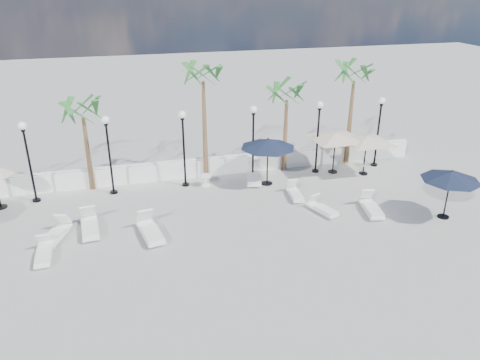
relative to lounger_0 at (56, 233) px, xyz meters
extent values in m
plane|color=#9FA09B|center=(5.78, -2.67, -0.24)|extent=(100.00, 100.00, 0.00)
cube|color=white|center=(5.78, 4.83, 0.21)|extent=(26.00, 0.30, 0.90)
cube|color=white|center=(5.78, 4.83, 0.73)|extent=(26.00, 0.12, 0.08)
cylinder|color=black|center=(-1.22, 3.83, -0.19)|extent=(0.36, 0.36, 0.10)
cylinder|color=black|center=(-1.22, 3.83, 1.51)|extent=(0.10, 0.10, 3.50)
cylinder|color=black|center=(-1.22, 3.83, 3.21)|extent=(0.18, 0.18, 0.10)
sphere|color=white|center=(-1.22, 3.83, 3.42)|extent=(0.36, 0.36, 0.36)
cylinder|color=black|center=(2.28, 3.83, -0.19)|extent=(0.36, 0.36, 0.10)
cylinder|color=black|center=(2.28, 3.83, 1.51)|extent=(0.10, 0.10, 3.50)
cylinder|color=black|center=(2.28, 3.83, 3.21)|extent=(0.18, 0.18, 0.10)
sphere|color=white|center=(2.28, 3.83, 3.42)|extent=(0.36, 0.36, 0.36)
cylinder|color=black|center=(5.78, 3.83, -0.19)|extent=(0.36, 0.36, 0.10)
cylinder|color=black|center=(5.78, 3.83, 1.51)|extent=(0.10, 0.10, 3.50)
cylinder|color=black|center=(5.78, 3.83, 3.21)|extent=(0.18, 0.18, 0.10)
sphere|color=white|center=(5.78, 3.83, 3.42)|extent=(0.36, 0.36, 0.36)
cylinder|color=black|center=(9.28, 3.83, -0.19)|extent=(0.36, 0.36, 0.10)
cylinder|color=black|center=(9.28, 3.83, 1.51)|extent=(0.10, 0.10, 3.50)
cylinder|color=black|center=(9.28, 3.83, 3.21)|extent=(0.18, 0.18, 0.10)
sphere|color=white|center=(9.28, 3.83, 3.42)|extent=(0.36, 0.36, 0.36)
cylinder|color=black|center=(12.78, 3.83, -0.19)|extent=(0.36, 0.36, 0.10)
cylinder|color=black|center=(12.78, 3.83, 1.51)|extent=(0.10, 0.10, 3.50)
cylinder|color=black|center=(12.78, 3.83, 3.21)|extent=(0.18, 0.18, 0.10)
sphere|color=white|center=(12.78, 3.83, 3.42)|extent=(0.36, 0.36, 0.36)
cylinder|color=black|center=(16.28, 3.83, -0.19)|extent=(0.36, 0.36, 0.10)
cylinder|color=black|center=(16.28, 3.83, 1.51)|extent=(0.10, 0.10, 3.50)
cylinder|color=black|center=(16.28, 3.83, 3.21)|extent=(0.18, 0.18, 0.10)
sphere|color=white|center=(16.28, 3.83, 3.42)|extent=(0.36, 0.36, 0.36)
cone|color=brown|center=(1.28, 4.63, 1.56)|extent=(0.28, 0.28, 3.60)
cone|color=brown|center=(6.98, 4.63, 2.26)|extent=(0.28, 0.28, 5.00)
cone|color=brown|center=(11.28, 4.63, 1.66)|extent=(0.28, 0.28, 3.80)
cone|color=brown|center=(14.98, 4.63, 2.06)|extent=(0.28, 0.28, 4.60)
cube|color=white|center=(-0.01, -0.02, -0.09)|extent=(1.19, 1.94, 0.10)
cube|color=white|center=(-0.09, -0.25, 0.02)|extent=(0.96, 1.36, 0.10)
cube|color=white|center=(0.24, 0.68, 0.28)|extent=(0.69, 0.60, 0.57)
cube|color=white|center=(-0.32, -1.38, -0.10)|extent=(0.60, 1.68, 0.09)
cube|color=white|center=(-0.31, -1.61, 0.00)|extent=(0.55, 1.14, 0.09)
cube|color=white|center=(-0.34, -0.71, 0.23)|extent=(0.53, 0.41, 0.52)
cube|color=white|center=(1.29, 0.23, -0.07)|extent=(0.83, 2.04, 0.11)
cube|color=white|center=(1.31, -0.04, 0.04)|extent=(0.73, 1.39, 0.11)
cube|color=white|center=(1.22, 1.04, 0.32)|extent=(0.66, 0.52, 0.62)
cube|color=white|center=(3.65, -0.79, -0.07)|extent=(1.05, 2.16, 0.11)
cube|color=white|center=(3.70, -1.07, 0.06)|extent=(0.89, 1.49, 0.11)
cube|color=white|center=(3.51, 0.04, 0.35)|extent=(0.73, 0.60, 0.65)
cube|color=white|center=(11.21, -0.63, -0.11)|extent=(1.03, 1.69, 0.09)
cube|color=white|center=(11.28, -0.83, -0.01)|extent=(0.83, 1.19, 0.09)
cube|color=white|center=(11.00, -0.01, 0.21)|extent=(0.60, 0.52, 0.50)
cube|color=white|center=(9.26, 3.53, -0.07)|extent=(1.22, 2.18, 0.11)
cube|color=white|center=(9.19, 3.26, 0.05)|extent=(1.00, 1.52, 0.11)
cube|color=white|center=(9.49, 4.34, 0.35)|extent=(0.76, 0.65, 0.65)
cube|color=white|center=(13.31, -1.15, -0.08)|extent=(1.00, 1.99, 0.10)
cube|color=white|center=(13.26, -1.41, 0.03)|extent=(0.84, 1.38, 0.10)
cube|color=white|center=(13.46, -0.40, 0.30)|extent=(0.67, 0.56, 0.60)
cube|color=white|center=(10.59, 1.15, -0.11)|extent=(0.72, 1.67, 0.09)
cube|color=white|center=(10.57, 0.93, -0.01)|extent=(0.62, 1.14, 0.09)
cube|color=white|center=(10.66, 1.80, 0.22)|extent=(0.55, 0.44, 0.51)
cylinder|color=white|center=(6.75, 3.53, -0.22)|extent=(0.45, 0.45, 0.03)
cylinder|color=white|center=(6.75, 3.53, 0.03)|extent=(0.07, 0.07, 0.54)
cylinder|color=white|center=(6.75, 3.53, 0.32)|extent=(0.59, 0.59, 0.03)
cylinder|color=white|center=(14.87, 2.96, -0.22)|extent=(0.42, 0.42, 0.03)
cylinder|color=white|center=(14.87, 2.96, 0.02)|extent=(0.06, 0.06, 0.51)
cylinder|color=white|center=(14.87, 2.96, 0.28)|extent=(0.55, 0.55, 0.03)
cylinder|color=black|center=(9.78, 2.97, -0.21)|extent=(0.55, 0.55, 0.06)
cylinder|color=black|center=(9.78, 2.97, 0.93)|extent=(0.07, 0.07, 2.34)
cone|color=black|center=(9.78, 2.97, 1.93)|extent=(2.73, 2.73, 0.44)
sphere|color=black|center=(9.78, 2.97, 2.17)|extent=(0.08, 0.08, 0.08)
cylinder|color=black|center=(16.12, -2.38, -0.21)|extent=(0.50, 0.50, 0.05)
cylinder|color=black|center=(16.12, -2.38, 0.83)|extent=(0.06, 0.06, 2.12)
cone|color=black|center=(16.12, -2.38, 1.73)|extent=(2.48, 2.48, 0.40)
sphere|color=black|center=(16.12, -2.38, 1.95)|extent=(0.07, 0.07, 0.07)
cylinder|color=black|center=(13.65, 3.53, -0.21)|extent=(0.49, 0.49, 0.06)
cylinder|color=black|center=(13.65, 3.53, 0.86)|extent=(0.07, 0.07, 2.19)
pyramid|color=#BCAD95|center=(13.65, 3.53, 1.97)|extent=(4.84, 4.84, 0.33)
cylinder|color=black|center=(15.10, 2.89, -0.21)|extent=(0.48, 0.48, 0.06)
cylinder|color=black|center=(15.10, 2.89, 0.81)|extent=(0.06, 0.06, 2.08)
pyramid|color=#BCAD95|center=(15.10, 2.89, 1.87)|extent=(4.53, 4.53, 0.32)
cylinder|color=black|center=(-2.69, 3.53, -0.21)|extent=(0.54, 0.54, 0.06)
camera|label=1|loc=(2.96, -17.53, 9.42)|focal=35.00mm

